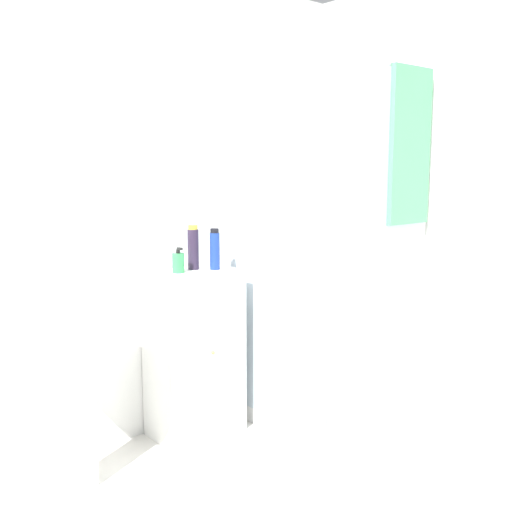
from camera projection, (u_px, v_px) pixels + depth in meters
wall_back at (84, 211)px, 2.98m from camera, size 6.40×0.06×2.50m
shower_enclosure at (327, 321)px, 3.45m from camera, size 0.84×0.87×2.01m
vanity_cabinet at (194, 353)px, 3.28m from camera, size 0.47×0.35×0.91m
sink at (75, 356)px, 2.70m from camera, size 0.44×0.44×1.00m
soap_dispenser at (178, 263)px, 3.15m from camera, size 0.06×0.06×0.14m
shampoo_bottle_tall_black at (193, 248)px, 3.25m from camera, size 0.06×0.06×0.24m
shampoo_bottle_blue at (215, 250)px, 3.25m from camera, size 0.05×0.05×0.22m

